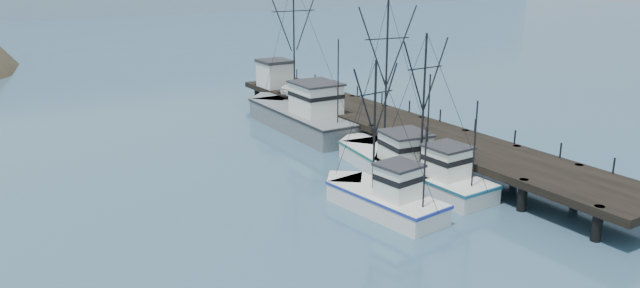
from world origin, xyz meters
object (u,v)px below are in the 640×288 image
object	(u,v)px
pier	(397,125)
pier_shed	(275,73)
trawler_far	(392,160)
trawler_mid	(382,198)
pickup_truck	(307,88)
work_vessel	(303,116)
trawler_near	(430,177)

from	to	relation	value
pier	pier_shed	distance (m)	18.14
pier	trawler_far	distance (m)	6.78
trawler_mid	pickup_truck	bearing A→B (deg)	69.26
work_vessel	pier	bearing A→B (deg)	-65.36
trawler_far	pickup_truck	xyz separation A→B (m)	(3.59, 17.58, 1.91)
trawler_mid	work_vessel	bearing A→B (deg)	72.89
trawler_near	trawler_mid	distance (m)	5.22
trawler_far	pickup_truck	distance (m)	18.05
trawler_near	work_vessel	size ratio (longest dim) A/B	0.65
trawler_far	work_vessel	world-z (taller)	work_vessel
pier_shed	pickup_truck	distance (m)	5.46
trawler_far	pier_shed	xyz separation A→B (m)	(3.03, 22.97, 2.60)
pickup_truck	trawler_mid	bearing A→B (deg)	145.51
work_vessel	pier_shed	bearing A→B (deg)	76.15
pier	trawler_mid	bearing A→B (deg)	-132.70
work_vessel	pickup_truck	bearing A→B (deg)	55.07
work_vessel	trawler_far	bearing A→B (deg)	-92.84
trawler_far	pickup_truck	bearing A→B (deg)	78.45
trawler_mid	pier_shed	xyz separation A→B (m)	(8.18, 28.49, 2.60)
trawler_near	work_vessel	xyz separation A→B (m)	(0.78, 17.55, 0.41)
pier	work_vessel	xyz separation A→B (m)	(-3.86, 8.42, -0.46)
trawler_near	trawler_far	size ratio (longest dim) A/B	0.85
trawler_mid	trawler_near	bearing A→B (deg)	15.15
pier_shed	pickup_truck	xyz separation A→B (m)	(0.57, -5.39, -0.68)
pickup_truck	trawler_far	bearing A→B (deg)	154.70
pier_shed	trawler_near	bearing A→B (deg)	-96.61
pier	trawler_mid	distance (m)	14.30
pier	trawler_mid	world-z (taller)	trawler_mid
pickup_truck	trawler_near	bearing A→B (deg)	156.57
pier	pickup_truck	distance (m)	12.69
trawler_near	pier_shed	size ratio (longest dim) A/B	3.27
trawler_mid	trawler_far	world-z (taller)	trawler_far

